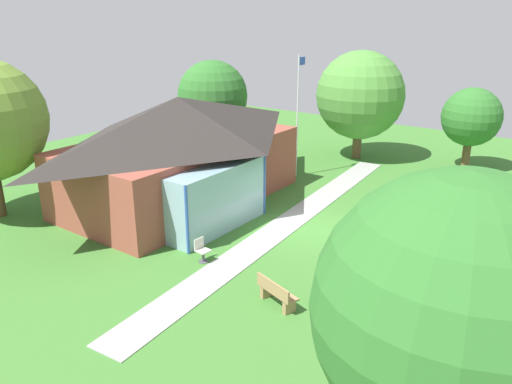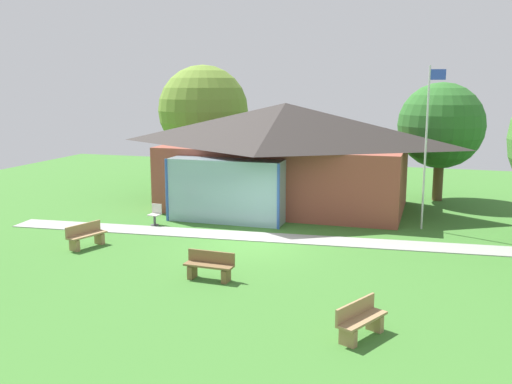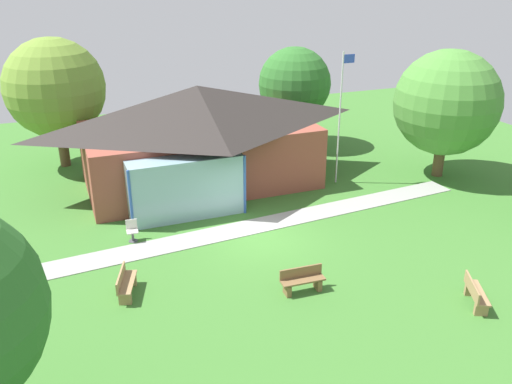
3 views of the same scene
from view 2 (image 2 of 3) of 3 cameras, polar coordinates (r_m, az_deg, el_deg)
ground_plane at (r=21.25m, az=0.02°, el=-5.12°), size 44.00×44.00×0.00m
pavilion at (r=27.01m, az=2.64°, el=3.72°), size 11.83×7.74×4.87m
footpath at (r=22.13m, az=0.74°, el=-4.44°), size 20.70×2.91×0.03m
flagpole at (r=23.76m, az=16.39°, el=4.76°), size 0.64×0.08×6.44m
bench_front_center at (r=17.48m, az=-4.57°, el=-7.28°), size 1.52×0.51×0.84m
bench_mid_left at (r=21.63m, az=-16.31°, el=-4.17°), size 0.88×1.56×0.84m
bench_front_right at (r=13.86m, az=10.17°, el=-12.31°), size 1.06×1.54×0.84m
patio_chair_west at (r=24.35m, az=-9.83°, el=-2.23°), size 0.47×0.47×0.86m
tree_behind_pavilion_left at (r=33.76m, az=-5.18°, el=7.95°), size 5.13×5.13×6.80m
tree_behind_pavilion_right at (r=30.01m, az=17.68°, el=6.20°), size 4.19×4.19×5.82m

